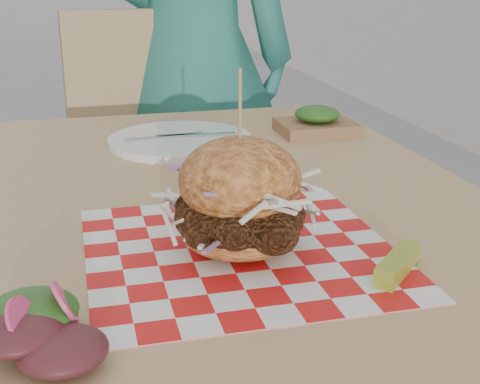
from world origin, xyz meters
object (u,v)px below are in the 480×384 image
Objects in this scene: patio_table at (218,251)px; sandwich at (240,203)px; diner at (191,56)px; patio_chair at (143,158)px.

sandwich is (-0.01, -0.18, 0.14)m from patio_table.
sandwich is at bearing 104.01° from diner.
diner is at bearing 81.67° from patio_table.
diner is 0.33m from patio_chair.
diner is at bearing 82.35° from sandwich.
patio_table is at bearing 103.33° from diner.
sandwich is at bearing -93.61° from patio_table.
diner is 1.36× the size of patio_table.
sandwich is (0.00, -1.10, 0.26)m from patio_chair.
patio_chair reaches higher than patio_table.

